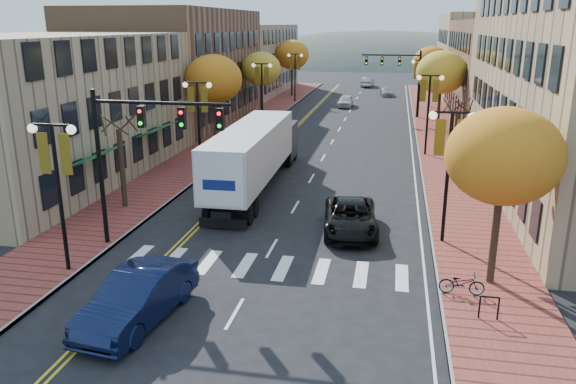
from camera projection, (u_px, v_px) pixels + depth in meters
The scene contains 32 objects.
ground at pixel (249, 288), 21.28m from camera, with size 200.00×200.00×0.00m, color black.
sidewalk_left at pixel (244, 128), 53.44m from camera, with size 4.00×85.00×0.15m, color brown.
sidewalk_right at pixel (438, 135), 50.22m from camera, with size 4.00×85.00×0.15m, color brown.
building_left_near at pixel (38, 109), 35.26m from camera, with size 12.00×22.00×9.00m, color #9E8966.
building_left_mid at pixel (175, 66), 56.61m from camera, with size 12.00×24.00×11.00m, color brown.
building_left_far at pixel (241, 59), 80.34m from camera, with size 12.00×26.00×9.50m, color #9E8966.
building_right_mid at pixel (533, 72), 56.04m from camera, with size 15.00×24.00×10.00m, color brown.
building_right_far at pixel (498, 55), 76.59m from camera, with size 15.00×20.00×11.00m, color #9E8966.
tree_left_a at pixel (122, 168), 29.77m from camera, with size 0.28×0.28×4.20m.
tree_left_b at pixel (214, 79), 43.90m from camera, with size 4.48×4.48×7.21m.
tree_left_c at pixel (261, 69), 59.07m from camera, with size 4.16×4.16×6.69m.
tree_left_d at pixel (292, 55), 75.84m from camera, with size 4.61×4.61×7.42m.
tree_right_a at pixel (504, 157), 20.09m from camera, with size 4.16×4.16×6.69m.
tree_right_b at pixel (455, 144), 35.95m from camera, with size 0.28×0.28×4.20m.
tree_right_c at pixel (441, 72), 50.09m from camera, with size 4.48×4.48×7.21m.
tree_right_d at pixel (432, 63), 65.18m from camera, with size 4.35×4.35×7.00m.
lamp_left_a at pixel (57, 169), 21.39m from camera, with size 1.96×0.36×6.05m.
lamp_left_b at pixel (198, 109), 36.44m from camera, with size 1.96×0.36×6.05m.
lamp_left_c at pixel (262, 82), 53.37m from camera, with size 1.96×0.36×6.05m.
lamp_left_d at pixel (295, 68), 70.31m from camera, with size 1.96×0.36×6.05m.
lamp_right_a at pixel (449, 152), 24.34m from camera, with size 1.96×0.36×6.05m.
lamp_right_b at pixel (429, 99), 41.28m from camera, with size 1.96×0.36×6.05m.
lamp_right_c at pixel (420, 77), 58.21m from camera, with size 1.96×0.36×6.05m.
traffic_mast_near at pixel (139, 140), 23.66m from camera, with size 6.10×0.35×7.00m.
traffic_mast_far at pixel (401, 71), 58.39m from camera, with size 6.10×0.34×7.00m.
semi_truck at pixel (256, 151), 33.57m from camera, with size 2.79×15.91×3.97m.
navy_sedan at pixel (138, 297), 18.69m from camera, with size 1.85×5.32×1.75m, color black.
black_suv at pixel (351, 217), 26.79m from camera, with size 2.47×5.36×1.49m, color black.
car_far_white at pixel (346, 101), 67.38m from camera, with size 1.66×4.12×1.40m, color beige.
car_far_silver at pixel (387, 91), 77.91m from camera, with size 1.65×4.06×1.18m, color #9A9BA1.
car_far_oncoming at pixel (368, 82), 88.93m from camera, with size 1.56×4.48×1.48m, color #A0A0A7.
bicycle at pixel (462, 283), 20.38m from camera, with size 0.56×1.62×0.85m, color gray.
Camera 1 is at (5.06, -18.71, 9.62)m, focal length 35.00 mm.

